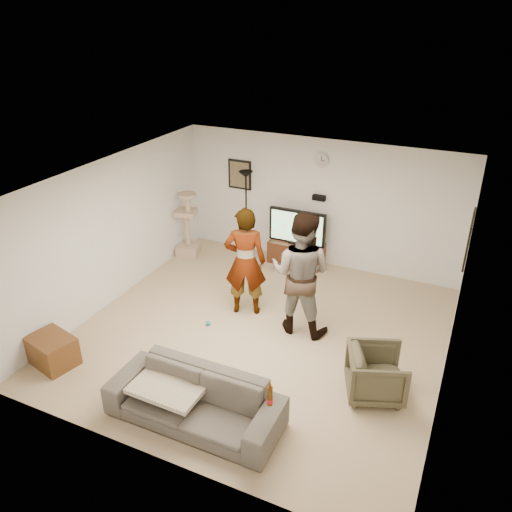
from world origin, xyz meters
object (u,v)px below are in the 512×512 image
at_px(cat_tree, 187,224).
at_px(sofa, 194,400).
at_px(floor_lamp, 246,214).
at_px(armchair, 376,374).
at_px(person_left, 245,262).
at_px(side_table, 53,351).
at_px(tv_stand, 296,253).
at_px(tv, 297,227).
at_px(person_right, 301,273).
at_px(beer_bottle, 270,396).

distance_m(cat_tree, sofa, 4.78).
xyz_separation_m(floor_lamp, armchair, (3.39, -3.10, -0.55)).
bearing_deg(floor_lamp, person_left, -64.57).
xyz_separation_m(floor_lamp, side_table, (-0.97, -4.40, -0.67)).
relative_size(tv_stand, cat_tree, 0.80).
bearing_deg(floor_lamp, tv, 2.28).
xyz_separation_m(sofa, armchair, (1.92, 1.41, 0.02)).
distance_m(floor_lamp, cat_tree, 1.22).
xyz_separation_m(cat_tree, sofa, (2.57, -4.01, -0.36)).
relative_size(tv, sofa, 0.52).
bearing_deg(person_left, person_right, 152.63).
xyz_separation_m(tv_stand, armchair, (2.31, -3.15, 0.11)).
bearing_deg(floor_lamp, person_right, -47.15).
xyz_separation_m(beer_bottle, side_table, (-3.45, 0.11, -0.54)).
relative_size(tv, beer_bottle, 4.56).
height_order(floor_lamp, cat_tree, floor_lamp).
relative_size(person_right, side_table, 3.05).
bearing_deg(armchair, sofa, 105.54).
height_order(person_left, armchair, person_left).
bearing_deg(side_table, person_left, 51.83).
relative_size(cat_tree, armchair, 1.83).
distance_m(tv_stand, tv, 0.56).
bearing_deg(person_right, sofa, 79.03).
distance_m(person_left, beer_bottle, 2.97).
xyz_separation_m(person_left, sofa, (0.53, -2.54, -0.62)).
distance_m(floor_lamp, armchair, 4.63).
relative_size(floor_lamp, person_left, 0.95).
height_order(cat_tree, person_left, person_left).
distance_m(sofa, side_table, 2.45).
distance_m(floor_lamp, sofa, 4.78).
distance_m(tv, cat_tree, 2.25).
height_order(tv_stand, armchair, armchair).
distance_m(tv_stand, sofa, 4.58).
relative_size(person_right, armchair, 2.68).
height_order(tv, beer_bottle, tv).
bearing_deg(armchair, beer_bottle, 126.29).
xyz_separation_m(floor_lamp, person_right, (1.93, -2.08, 0.11)).
distance_m(tv_stand, beer_bottle, 4.80).
xyz_separation_m(person_right, sofa, (-0.46, -2.43, -0.68)).
bearing_deg(armchair, floor_lamp, 26.73).
relative_size(cat_tree, person_left, 0.73).
bearing_deg(person_left, floor_lamp, -85.76).
distance_m(person_left, armchair, 2.76).
bearing_deg(person_left, sofa, 80.65).
relative_size(tv_stand, beer_bottle, 4.33).
xyz_separation_m(person_left, side_table, (-1.91, -2.43, -0.72)).
bearing_deg(person_left, armchair, 134.10).
bearing_deg(cat_tree, tv_stand, 14.01).
distance_m(floor_lamp, side_table, 4.56).
bearing_deg(person_left, tv, -115.26).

